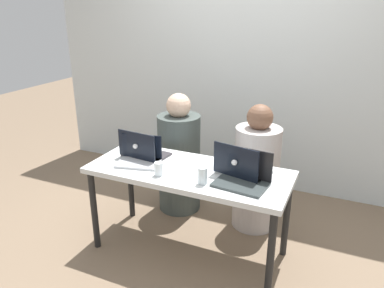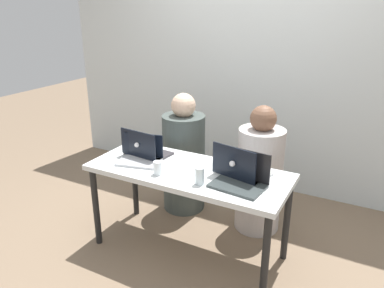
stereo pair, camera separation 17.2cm
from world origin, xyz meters
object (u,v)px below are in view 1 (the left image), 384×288
(laptop_back_left, at_px, (143,151))
(water_glass_right, at_px, (203,177))
(person_on_left, at_px, (179,159))
(person_on_right, at_px, (256,174))
(laptop_front_right, at_px, (243,177))
(water_glass_left, at_px, (159,170))
(laptop_front_left, at_px, (139,157))
(laptop_back_right, at_px, (241,168))

(laptop_back_left, xyz_separation_m, water_glass_right, (0.61, -0.24, 0.00))
(person_on_left, bearing_deg, laptop_back_left, 78.60)
(person_on_right, height_order, laptop_front_right, person_on_right)
(water_glass_left, bearing_deg, person_on_left, 105.68)
(person_on_left, distance_m, laptop_front_left, 0.67)
(laptop_back_left, bearing_deg, laptop_front_right, 178.30)
(person_on_right, xyz_separation_m, laptop_back_left, (-0.79, -0.52, 0.27))
(laptop_back_right, distance_m, water_glass_right, 0.31)
(laptop_front_left, bearing_deg, laptop_back_right, -6.14)
(laptop_back_left, distance_m, water_glass_right, 0.65)
(person_on_left, height_order, water_glass_right, person_on_left)
(laptop_back_left, height_order, water_glass_right, laptop_back_left)
(person_on_left, relative_size, laptop_back_right, 2.83)
(person_on_left, height_order, laptop_back_left, person_on_left)
(laptop_back_right, xyz_separation_m, water_glass_right, (-0.19, -0.24, -0.00))
(water_glass_right, bearing_deg, water_glass_left, -179.66)
(laptop_back_right, height_order, water_glass_left, laptop_back_right)
(person_on_left, relative_size, water_glass_left, 11.48)
(person_on_left, height_order, person_on_right, person_on_left)
(person_on_left, bearing_deg, person_on_right, 175.40)
(laptop_back_right, relative_size, water_glass_left, 4.05)
(person_on_right, relative_size, laptop_back_right, 2.78)
(person_on_right, relative_size, laptop_back_left, 2.99)
(water_glass_left, height_order, water_glass_right, water_glass_right)
(laptop_front_left, relative_size, laptop_back_left, 0.98)
(person_on_left, relative_size, laptop_front_left, 3.12)
(laptop_front_left, xyz_separation_m, laptop_back_left, (-0.03, 0.10, 0.01))
(person_on_left, distance_m, laptop_back_right, 0.94)
(laptop_back_right, xyz_separation_m, laptop_front_left, (-0.77, -0.10, -0.01))
(laptop_back_left, height_order, laptop_front_right, laptop_back_left)
(person_on_left, bearing_deg, laptop_front_right, 136.65)
(laptop_back_right, xyz_separation_m, laptop_front_right, (0.05, -0.12, -0.00))
(water_glass_right, bearing_deg, person_on_right, 76.44)
(laptop_back_right, height_order, laptop_back_left, laptop_back_right)
(laptop_front_right, bearing_deg, laptop_back_right, 120.27)
(person_on_right, xyz_separation_m, water_glass_right, (-0.18, -0.75, 0.27))
(laptop_back_left, bearing_deg, person_on_left, -90.49)
(laptop_front_left, bearing_deg, water_glass_left, -42.79)
(laptop_back_right, bearing_deg, person_on_right, -76.35)
(laptop_back_left, height_order, water_glass_left, laptop_back_left)
(laptop_front_left, relative_size, water_glass_left, 3.68)
(person_on_left, height_order, laptop_back_right, person_on_left)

